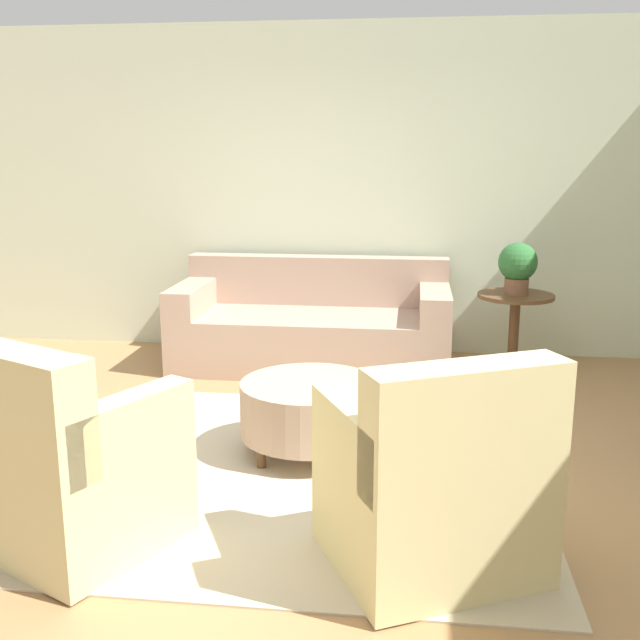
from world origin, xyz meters
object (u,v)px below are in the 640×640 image
at_px(couch, 313,328).
at_px(side_table, 514,319).
at_px(ottoman_table, 310,408).
at_px(potted_plant_on_side_table, 518,265).
at_px(armchair_left, 64,466).
at_px(armchair_right, 436,486).

xyz_separation_m(couch, side_table, (1.62, -0.10, 0.14)).
xyz_separation_m(ottoman_table, potted_plant_on_side_table, (1.38, 1.77, 0.60)).
bearing_deg(couch, potted_plant_on_side_table, -3.67).
xyz_separation_m(armchair_left, potted_plant_on_side_table, (2.32, 2.94, 0.50)).
bearing_deg(potted_plant_on_side_table, armchair_left, -128.34).
bearing_deg(side_table, couch, 176.33).
bearing_deg(armchair_right, armchair_left, 180.00).
height_order(armchair_left, side_table, armchair_left).
xyz_separation_m(armchair_right, side_table, (0.68, 2.94, 0.07)).
bearing_deg(potted_plant_on_side_table, side_table, 0.00).
height_order(armchair_right, potted_plant_on_side_table, potted_plant_on_side_table).
bearing_deg(armchair_left, couch, 76.90).
relative_size(armchair_left, ottoman_table, 1.29).
xyz_separation_m(side_table, potted_plant_on_side_table, (0.00, 0.00, 0.43)).
bearing_deg(couch, side_table, -3.67).
distance_m(ottoman_table, potted_plant_on_side_table, 2.32).
height_order(couch, potted_plant_on_side_table, potted_plant_on_side_table).
height_order(armchair_left, potted_plant_on_side_table, potted_plant_on_side_table).
xyz_separation_m(armchair_left, side_table, (2.32, 2.94, 0.07)).
bearing_deg(ottoman_table, armchair_right, -59.29).
xyz_separation_m(couch, armchair_left, (-0.71, -3.04, 0.07)).
xyz_separation_m(couch, ottoman_table, (0.24, -1.88, -0.03)).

